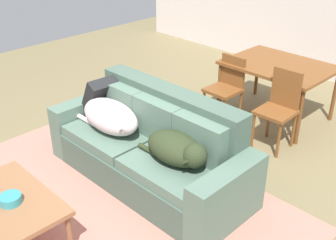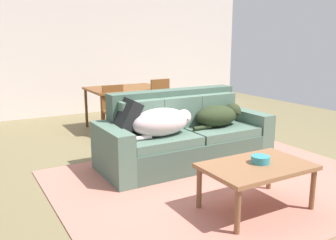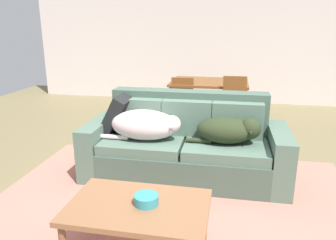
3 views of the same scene
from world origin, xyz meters
TOP-DOWN VIEW (x-y plane):
  - ground_plane at (0.00, 0.00)m, footprint 10.00×10.00m
  - area_rug at (0.08, -0.75)m, footprint 3.64×2.87m
  - couch at (0.08, 0.05)m, footprint 2.26×0.92m
  - dog_on_left_cushion at (-0.34, -0.13)m, footprint 0.91×0.40m
  - dog_on_right_cushion at (0.56, -0.07)m, footprint 0.78×0.39m
  - throw_pillow_by_left_arm at (-0.74, 0.09)m, footprint 0.37×0.49m
  - coffee_table at (-0.05, -1.45)m, footprint 1.01×0.66m
  - bowl_on_coffee_table at (0.01, -1.43)m, footprint 0.18×0.18m
  - dining_table at (0.18, 2.20)m, footprint 1.31×0.99m
  - dining_chair_near_left at (-0.23, 1.66)m, footprint 0.40×0.40m
  - dining_chair_near_right at (0.61, 1.57)m, footprint 0.41×0.41m

SIDE VIEW (x-z plane):
  - ground_plane at x=0.00m, z-range 0.00..0.00m
  - area_rug at x=0.08m, z-range 0.00..0.01m
  - couch at x=0.08m, z-range -0.12..0.83m
  - coffee_table at x=-0.05m, z-range 0.18..0.63m
  - bowl_on_coffee_table at x=0.01m, z-range 0.45..0.52m
  - dining_chair_near_left at x=-0.23m, z-range 0.06..0.92m
  - dining_chair_near_right at x=0.61m, z-range 0.05..0.98m
  - dog_on_right_cushion at x=0.56m, z-range 0.46..0.76m
  - dog_on_left_cushion at x=-0.34m, z-range 0.47..0.80m
  - throw_pillow_by_left_arm at x=-0.74m, z-range 0.44..0.92m
  - dining_table at x=0.18m, z-range 0.31..1.06m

